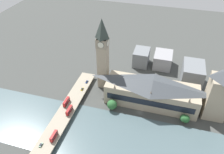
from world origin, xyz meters
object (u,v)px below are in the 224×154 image
Objects in this scene: double_decker_bus_lead at (66,102)px; car_southbound_lead at (82,89)px; double_decker_bus_mid at (69,110)px; road_bridge at (59,123)px; car_northbound_tail at (41,145)px; double_decker_bus_rear at (54,136)px; victoria_tower at (219,94)px; car_northbound_mid at (87,82)px; clock_tower at (103,53)px; parliament_hall at (152,92)px.

car_southbound_lead is (23.89, -6.84, -2.10)m from double_decker_bus_lead.
car_southbound_lead is at bearing 1.11° from double_decker_bus_mid.
road_bridge is 26.27m from car_northbound_tail.
double_decker_bus_rear is 64.08m from car_southbound_lead.
car_northbound_mid is at bearing 86.87° from victoria_tower.
victoria_tower is at bearing -77.84° from double_decker_bus_lead.
car_southbound_lead is (73.69, -6.27, 0.03)m from car_northbound_tail.
victoria_tower is 160.06m from car_northbound_tail.
victoria_tower reaches higher than double_decker_bus_rear.
clock_tower is 91.48m from double_decker_bus_rear.
car_southbound_lead reaches higher than car_northbound_tail.
car_northbound_mid is (36.88, -7.14, -2.10)m from double_decker_bus_lead.
double_decker_bus_lead reaches higher than road_bridge.
victoria_tower is 132.83m from car_southbound_lead.
car_northbound_mid is (-6.15, 17.54, -36.00)m from clock_tower.
parliament_hall is 81.84m from double_decker_bus_mid.
double_decker_bus_rear is at bearing -169.46° from double_decker_bus_lead.
car_northbound_mid is 12.99m from car_southbound_lead.
road_bridge is 36.03× the size of car_northbound_tail.
double_decker_bus_rear is 2.44× the size of car_northbound_tail.
double_decker_bus_rear is at bearing 168.31° from clock_tower.
double_decker_bus_rear is (-69.88, 130.46, -18.55)m from victoria_tower.
victoria_tower is 5.45× the size of double_decker_bus_rear.
double_decker_bus_lead is 40.84m from double_decker_bus_rear.
victoria_tower is (0.06, -58.96, 11.99)m from parliament_hall.
parliament_hall is 1.15× the size of clock_tower.
double_decker_bus_mid is at bearing -0.02° from double_decker_bus_rear.
parliament_hall is at bearing -61.19° from double_decker_bus_mid.
double_decker_bus_rear is 12.04m from car_northbound_tail.
clock_tower reaches higher than victoria_tower.
road_bridge is at bearing 162.41° from clock_tower.
clock_tower is (13.35, 54.28, 27.41)m from parliament_hall.
road_bridge is (-66.77, 21.17, -37.62)m from clock_tower.
victoria_tower is 146.36m from road_bridge.
clock_tower is 40.52m from car_northbound_mid.
car_southbound_lead is at bearing -4.86° from car_northbound_tail.
victoria_tower is 11.98× the size of car_southbound_lead.
car_northbound_mid is 1.00× the size of car_southbound_lead.
double_decker_bus_rear is (-16.40, -3.96, 3.65)m from road_bridge.
victoria_tower is 142.30m from double_decker_bus_lead.
double_decker_bus_lead is (-43.02, 24.68, -33.90)m from clock_tower.
road_bridge is at bearing 125.30° from parliament_hall.
parliament_hall is at bearing -54.70° from road_bridge.
car_southbound_lead is at bearing 178.67° from car_northbound_mid.
car_northbound_tail is at bearing 173.54° from road_bridge.
clock_tower is 60.08m from double_decker_bus_lead.
double_decker_bus_mid is at bearing -15.73° from road_bridge.
car_northbound_tail is (-92.82, 24.12, -36.03)m from clock_tower.
double_decker_bus_rear is at bearing -166.43° from road_bridge.
car_southbound_lead is (64.05, 0.64, -2.03)m from double_decker_bus_rear.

